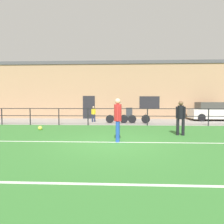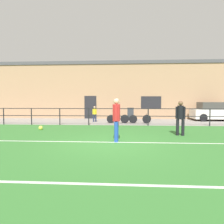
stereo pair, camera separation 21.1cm
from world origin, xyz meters
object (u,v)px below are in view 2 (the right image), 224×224
at_px(soccer_ball_match, 41,128).
at_px(bicycle_parked_0, 122,119).
at_px(bicycle_parked_1, 136,119).
at_px(trash_bin_0, 130,114).
at_px(spectator_child, 95,113).
at_px(player_goalkeeper, 180,116).
at_px(parked_car_red, 215,112).
at_px(player_striker, 116,117).

xyz_separation_m(soccer_ball_match, bicycle_parked_0, (4.55, 3.66, 0.22)).
bearing_deg(bicycle_parked_1, trash_bin_0, 97.79).
distance_m(spectator_child, trash_bin_0, 3.19).
xyz_separation_m(player_goalkeeper, parked_car_red, (4.78, 7.57, -0.20)).
distance_m(bicycle_parked_0, bicycle_parked_1, 1.00).
xyz_separation_m(player_goalkeeper, bicycle_parked_0, (-2.87, 5.07, -0.60)).
relative_size(spectator_child, parked_car_red, 0.32).
height_order(parked_car_red, bicycle_parked_1, parked_car_red).
relative_size(player_goalkeeper, soccer_ball_match, 6.96).
bearing_deg(spectator_child, player_goalkeeper, 132.56).
bearing_deg(bicycle_parked_1, bicycle_parked_0, -180.00).
relative_size(player_goalkeeper, trash_bin_0, 1.57).
bearing_deg(player_goalkeeper, bicycle_parked_1, 127.86).
bearing_deg(spectator_child, soccer_ball_match, 63.97).
relative_size(spectator_child, bicycle_parked_1, 0.55).
height_order(bicycle_parked_1, trash_bin_0, trash_bin_0).
bearing_deg(bicycle_parked_1, player_goalkeeper, -69.72).
bearing_deg(bicycle_parked_0, bicycle_parked_1, 0.00).
distance_m(player_goalkeeper, parked_car_red, 8.95).
bearing_deg(player_striker, bicycle_parked_0, -178.48).
distance_m(parked_car_red, bicycle_parked_0, 8.06).
bearing_deg(player_goalkeeper, bicycle_parked_0, 137.13).
bearing_deg(bicycle_parked_1, spectator_child, 165.08).
bearing_deg(player_striker, spectator_child, -162.54).
height_order(spectator_child, bicycle_parked_1, spectator_child).
height_order(soccer_ball_match, bicycle_parked_1, bicycle_parked_1).
relative_size(spectator_child, trash_bin_0, 1.16).
bearing_deg(bicycle_parked_1, parked_car_red, 20.56).
bearing_deg(soccer_ball_match, spectator_child, 61.70).
bearing_deg(bicycle_parked_0, player_goalkeeper, -60.44).
xyz_separation_m(player_striker, parked_car_red, (7.76, 9.19, -0.25)).
bearing_deg(parked_car_red, soccer_ball_match, -153.24).
bearing_deg(soccer_ball_match, parked_car_red, 26.76).
relative_size(player_striker, parked_car_red, 0.46).
distance_m(player_striker, trash_bin_0, 9.07).
height_order(bicycle_parked_0, bicycle_parked_1, bicycle_parked_1).
relative_size(parked_car_red, trash_bin_0, 3.62).
height_order(parked_car_red, trash_bin_0, parked_car_red).
xyz_separation_m(spectator_child, trash_bin_0, (2.81, 1.49, -0.16)).
distance_m(player_goalkeeper, trash_bin_0, 7.73).
height_order(soccer_ball_match, parked_car_red, parked_car_red).
relative_size(player_striker, bicycle_parked_0, 0.79).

